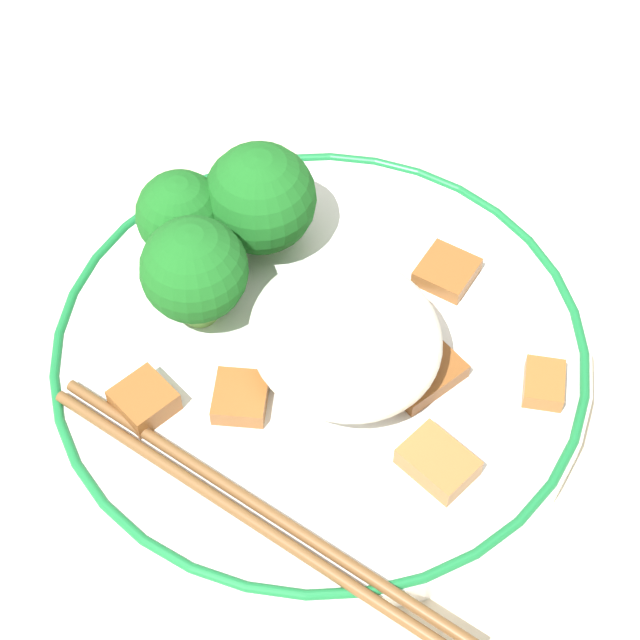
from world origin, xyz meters
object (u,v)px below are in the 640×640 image
Objects in this scene: plate at (320,351)px; chopsticks at (254,512)px; broccoli_back_left at (260,199)px; broccoli_back_right at (194,271)px; broccoli_back_center at (181,216)px.

plate is 0.10m from chopsticks.
plate is 4.29× the size of broccoli_back_left.
broccoli_back_right is (0.06, 0.03, 0.04)m from plate.
broccoli_back_right is at bearing 105.45° from broccoli_back_left.
broccoli_back_left is 1.03× the size of broccoli_back_right.
broccoli_back_center reaches higher than plate.
broccoli_back_left reaches higher than chopsticks.
broccoli_back_right is 0.27× the size of chopsticks.
plate is 4.40× the size of broccoli_back_right.
chopsticks is at bearing 120.14° from plate.
broccoli_back_right is at bearing 151.66° from broccoli_back_center.
plate is at bearing -150.06° from broccoli_back_right.
broccoli_back_left reaches higher than broccoli_back_right.
broccoli_back_left is 0.06m from broccoli_back_right.
plate is 0.10m from broccoli_back_center.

